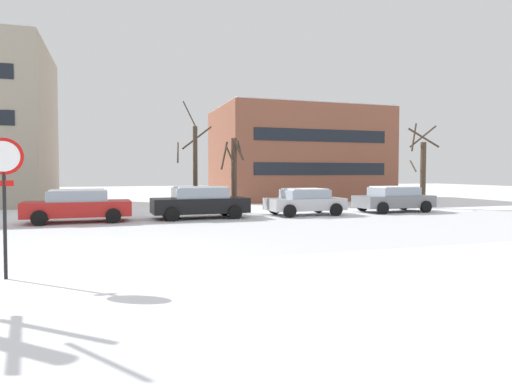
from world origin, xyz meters
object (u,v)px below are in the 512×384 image
parked_car_black (200,202)px  parked_car_red (78,205)px  stop_sign (4,180)px  parked_car_silver (305,201)px  parked_car_gray (394,199)px

parked_car_black → parked_car_red: bearing=-179.7°
stop_sign → parked_car_silver: stop_sign is taller
parked_car_gray → parked_car_red: bearing=-179.6°
parked_car_silver → parked_car_gray: 5.42m
parked_car_red → parked_car_black: size_ratio=0.99×
stop_sign → parked_car_black: size_ratio=0.64×
stop_sign → parked_car_silver: 15.75m
parked_car_gray → parked_car_black: bearing=-179.6°
stop_sign → parked_car_red: stop_sign is taller
stop_sign → parked_car_black: (6.08, 10.75, -1.26)m
stop_sign → parked_car_gray: size_ratio=0.67×
stop_sign → parked_car_red: 10.82m
parked_car_red → parked_car_gray: bearing=0.4°
parked_car_black → parked_car_silver: 5.42m
parked_car_black → parked_car_gray: parked_car_black is taller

